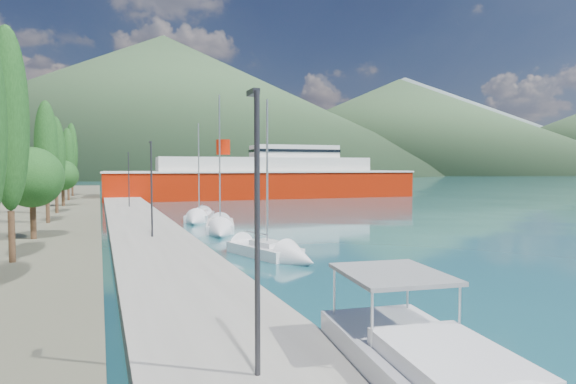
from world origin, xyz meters
name	(u,v)px	position (x,y,z in m)	size (l,w,h in m)	color
ground	(147,186)	(0.00, 120.00, 0.00)	(1400.00, 1400.00, 0.00)	#1A4F59
quay	(139,223)	(-9.00, 26.00, 0.40)	(5.00, 88.00, 0.80)	gray
hills_far	(219,113)	(138.59, 618.73, 77.39)	(1480.00, 900.00, 180.00)	slate
hills_near	(240,114)	(98.04, 372.50, 49.18)	(1010.00, 520.00, 115.00)	#345031
tree_row	(52,158)	(-15.97, 31.10, 5.99)	(3.78, 63.85, 11.32)	#47301E
lamp_posts	(150,184)	(-9.00, 15.74, 4.08)	(0.15, 47.29, 6.06)	#2D2D33
sailboat_near	(282,255)	(-2.59, 8.39, 0.27)	(4.04, 7.19, 9.90)	silver
sailboat_mid	(220,229)	(-3.26, 20.36, 0.29)	(4.06, 8.57, 11.93)	silver
sailboat_far	(197,219)	(-3.53, 28.53, 0.29)	(4.45, 7.35, 10.31)	silver
ferry	(266,179)	(14.32, 60.66, 3.11)	(51.99, 13.79, 10.22)	#A31904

